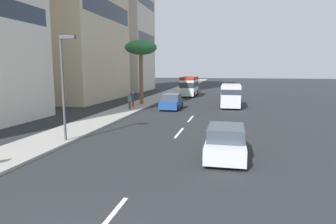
{
  "coord_description": "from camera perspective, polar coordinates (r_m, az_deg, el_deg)",
  "views": [
    {
      "loc": [
        -4.88,
        -3.32,
        4.29
      ],
      "look_at": [
        16.62,
        1.3,
        1.02
      ],
      "focal_mm": 31.33,
      "sensor_mm": 36.0,
      "label": 1
    }
  ],
  "objects": [
    {
      "name": "lane_stripe_far",
      "position": [
        25.33,
        4.43,
        -1.32
      ],
      "size": [
        3.2,
        0.16,
        0.01
      ],
      "primitive_type": "cube",
      "color": "silver",
      "rests_on": "ground_plane"
    },
    {
      "name": "van_fifth",
      "position": [
        33.49,
        12.14,
        3.37
      ],
      "size": [
        5.38,
        2.19,
        2.51
      ],
      "color": "silver",
      "rests_on": "ground_plane"
    },
    {
      "name": "pedestrian_by_tree",
      "position": [
        30.18,
        -7.47,
        2.21
      ],
      "size": [
        0.3,
        0.37,
        1.64
      ],
      "rotation": [
        0.0,
        0.0,
        1.29
      ],
      "color": "#333338",
      "rests_on": "sidewalk_right"
    },
    {
      "name": "car_lead",
      "position": [
        14.65,
        11.15,
        -5.74
      ],
      "size": [
        4.47,
        1.9,
        1.56
      ],
      "color": "silver",
      "rests_on": "ground_plane"
    },
    {
      "name": "sidewalk_right",
      "position": [
        38.11,
        -3.98,
        2.08
      ],
      "size": [
        162.0,
        3.11,
        0.15
      ],
      "primitive_type": "cube",
      "color": "#9E9B93",
      "rests_on": "ground_plane"
    },
    {
      "name": "car_third",
      "position": [
        45.48,
        11.49,
        3.82
      ],
      "size": [
        4.41,
        1.96,
        1.58
      ],
      "color": "white",
      "rests_on": "ground_plane"
    },
    {
      "name": "ground_plane",
      "position": [
        36.79,
        6.87,
        1.69
      ],
      "size": [
        198.0,
        198.0,
        0.0
      ],
      "primitive_type": "plane",
      "color": "#26282B"
    },
    {
      "name": "lane_stripe_near",
      "position": [
        8.98,
        -11.94,
        -20.25
      ],
      "size": [
        3.2,
        0.16,
        0.01
      ],
      "primitive_type": "cube",
      "color": "silver",
      "rests_on": "ground_plane"
    },
    {
      "name": "palm_tree",
      "position": [
        34.73,
        -5.31,
        12.12
      ],
      "size": [
        3.71,
        3.71,
        7.39
      ],
      "color": "brown",
      "rests_on": "sidewalk_right"
    },
    {
      "name": "pedestrian_near_lamp",
      "position": [
        31.7,
        -6.81,
        2.54
      ],
      "size": [
        0.35,
        0.27,
        1.66
      ],
      "rotation": [
        0.0,
        0.0,
        0.16
      ],
      "color": "red",
      "rests_on": "sidewalk_right"
    },
    {
      "name": "minibus_sixth",
      "position": [
        46.08,
        4.17,
        5.14
      ],
      "size": [
        6.14,
        2.28,
        3.02
      ],
      "rotation": [
        0.0,
        0.0,
        3.14
      ],
      "color": "silver",
      "rests_on": "ground_plane"
    },
    {
      "name": "street_lamp",
      "position": [
        17.69,
        -19.53,
        6.78
      ],
      "size": [
        0.24,
        0.97,
        6.02
      ],
      "color": "#4C4C51",
      "rests_on": "sidewalk_right"
    },
    {
      "name": "car_fourth",
      "position": [
        39.95,
        12.19,
        3.24
      ],
      "size": [
        4.6,
        1.94,
        1.69
      ],
      "color": "silver",
      "rests_on": "ground_plane"
    },
    {
      "name": "car_second",
      "position": [
        31.16,
        0.7,
        1.95
      ],
      "size": [
        4.04,
        1.95,
        1.62
      ],
      "rotation": [
        0.0,
        0.0,
        3.14
      ],
      "color": "#1E478C",
      "rests_on": "ground_plane"
    },
    {
      "name": "lane_stripe_mid",
      "position": [
        19.83,
        2.21,
        -4.04
      ],
      "size": [
        3.2,
        0.16,
        0.01
      ],
      "primitive_type": "cube",
      "color": "silver",
      "rests_on": "ground_plane"
    }
  ]
}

